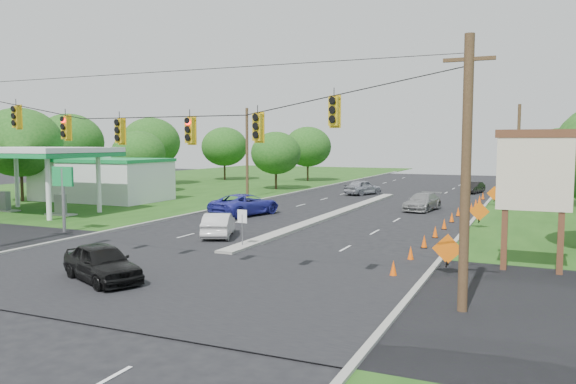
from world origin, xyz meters
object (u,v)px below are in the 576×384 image
at_px(white_sedan, 219,225).
at_px(blue_pickup, 245,204).
at_px(black_sedan, 102,263).
at_px(pylon_sign, 542,180).
at_px(gas_station, 91,175).

height_order(white_sedan, blue_pickup, blue_pickup).
xyz_separation_m(white_sedan, blue_pickup, (-3.27, 9.39, 0.11)).
xyz_separation_m(black_sedan, white_sedan, (-1.27, 11.15, -0.05)).
distance_m(black_sedan, white_sedan, 11.22).
height_order(pylon_sign, black_sedan, pylon_sign).
xyz_separation_m(pylon_sign, black_sedan, (-16.05, -8.76, -3.23)).
relative_size(gas_station, black_sedan, 4.36).
bearing_deg(blue_pickup, pylon_sign, 163.81).
bearing_deg(black_sedan, pylon_sign, -36.53).
xyz_separation_m(gas_station, white_sedan, (20.64, -11.66, -1.86)).
bearing_deg(pylon_sign, blue_pickup, 150.23).
height_order(gas_station, blue_pickup, gas_station).
xyz_separation_m(pylon_sign, blue_pickup, (-20.59, 11.78, -3.17)).
distance_m(pylon_sign, black_sedan, 18.57).
xyz_separation_m(gas_station, pylon_sign, (37.95, -14.05, 1.42)).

